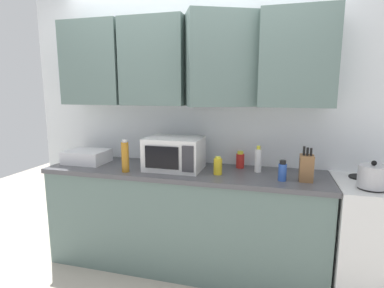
{
  "coord_description": "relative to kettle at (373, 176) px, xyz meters",
  "views": [
    {
      "loc": [
        0.76,
        -2.79,
        1.59
      ],
      "look_at": [
        0.06,
        -0.25,
        1.12
      ],
      "focal_mm": 28.76,
      "sensor_mm": 36.0,
      "label": 1
    }
  ],
  "objects": [
    {
      "name": "counter_run",
      "position": [
        -1.43,
        0.16,
        -0.54
      ],
      "size": [
        2.43,
        0.63,
        0.9
      ],
      "color": "slate",
      "rests_on": "ground_plane"
    },
    {
      "name": "knife_block",
      "position": [
        -0.43,
        0.08,
        0.01
      ],
      "size": [
        0.1,
        0.12,
        0.27
      ],
      "color": "brown",
      "rests_on": "counter_run"
    },
    {
      "name": "bottle_red_sauce",
      "position": [
        -0.96,
        0.35,
        -0.02
      ],
      "size": [
        0.07,
        0.07,
        0.15
      ],
      "color": "red",
      "rests_on": "counter_run"
    },
    {
      "name": "microwave",
      "position": [
        -1.51,
        0.15,
        0.05
      ],
      "size": [
        0.48,
        0.37,
        0.28
      ],
      "color": "silver",
      "rests_on": "counter_run"
    },
    {
      "name": "dish_rack",
      "position": [
        -2.39,
        0.16,
        -0.03
      ],
      "size": [
        0.38,
        0.3,
        0.12
      ],
      "primitive_type": "cube",
      "color": "silver",
      "rests_on": "counter_run"
    },
    {
      "name": "bottle_blue_cleaner",
      "position": [
        -0.6,
        0.04,
        -0.02
      ],
      "size": [
        0.06,
        0.06,
        0.16
      ],
      "color": "#2D56B7",
      "rests_on": "counter_run"
    },
    {
      "name": "bottle_amber_vinegar",
      "position": [
        -1.88,
        -0.04,
        0.04
      ],
      "size": [
        0.06,
        0.06,
        0.28
      ],
      "color": "#AD701E",
      "rests_on": "counter_run"
    },
    {
      "name": "bottle_white_jar",
      "position": [
        -0.8,
        0.25,
        0.01
      ],
      "size": [
        0.06,
        0.06,
        0.22
      ],
      "color": "white",
      "rests_on": "counter_run"
    },
    {
      "name": "kettle",
      "position": [
        0.0,
        0.0,
        0.0
      ],
      "size": [
        0.19,
        0.19,
        0.19
      ],
      "color": "#B2B2B7",
      "rests_on": "stove_range"
    },
    {
      "name": "wall_back_with_cabinets",
      "position": [
        -1.43,
        0.39,
        0.58
      ],
      "size": [
        3.3,
        0.54,
        2.6
      ],
      "color": "white",
      "rests_on": "ground_plane"
    },
    {
      "name": "bottle_yellow_mustard",
      "position": [
        -1.11,
        0.09,
        -0.02
      ],
      "size": [
        0.07,
        0.07,
        0.15
      ],
      "color": "gold",
      "rests_on": "counter_run"
    }
  ]
}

